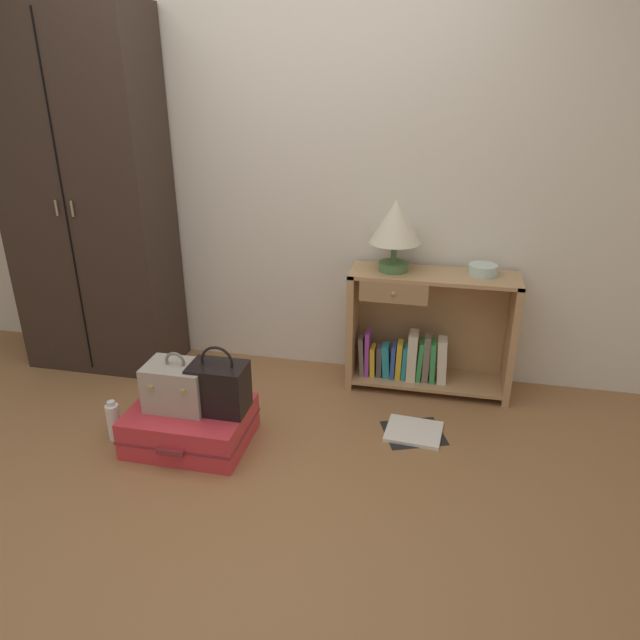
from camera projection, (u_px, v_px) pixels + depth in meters
name	position (u px, v px, depth m)	size (l,w,h in m)	color
ground_plane	(215.00, 502.00, 2.67)	(9.00, 9.00, 0.00)	olive
back_wall	(294.00, 160.00, 3.50)	(6.40, 0.10, 2.60)	silver
wardrobe	(88.00, 200.00, 3.56)	(0.93, 0.47, 2.14)	#33261E
bookshelf	(424.00, 335.00, 3.52)	(0.96, 0.32, 0.73)	tan
table_lamp	(395.00, 225.00, 3.29)	(0.29, 0.29, 0.41)	#4C7542
bowl	(483.00, 270.00, 3.31)	(0.16, 0.16, 0.06)	silver
suitcase_large	(190.00, 425.00, 3.06)	(0.61, 0.48, 0.20)	#D1333D
train_case	(178.00, 385.00, 2.99)	(0.31, 0.23, 0.31)	#A89E8E
handbag	(219.00, 387.00, 2.96)	(0.28, 0.19, 0.36)	black
bottle	(114.00, 421.00, 3.09)	(0.07, 0.07, 0.22)	white
open_book_on_floor	(414.00, 432.00, 3.17)	(0.38, 0.36, 0.02)	white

